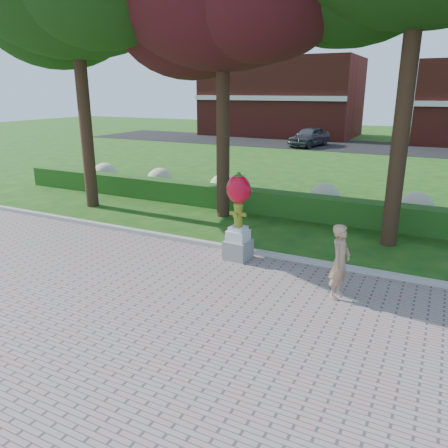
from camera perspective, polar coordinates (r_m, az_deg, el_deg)
name	(u,v)px	position (r m, az deg, el deg)	size (l,w,h in m)	color
ground	(179,298)	(9.35, -5.96, -9.53)	(100.00, 100.00, 0.00)	#174912
walkway	(15,419)	(6.89, -25.64, -22.01)	(40.00, 14.00, 0.04)	gray
curb	(239,250)	(11.74, 1.94, -3.37)	(40.00, 0.18, 0.15)	#ADADA5
lawn_hedge	(288,205)	(15.20, 8.34, 2.53)	(24.00, 0.70, 0.80)	#164D16
hydrangea_row	(312,196)	(15.94, 11.47, 3.60)	(20.10, 1.10, 0.99)	beige
street	(378,147)	(35.53, 19.46, 9.42)	(50.00, 8.00, 0.02)	black
building_left	(281,97)	(43.51, 7.51, 16.08)	(14.00, 8.00, 7.00)	maroon
hydrant_sculpture	(238,214)	(10.86, 1.88, 1.29)	(0.65, 0.63, 2.23)	gray
woman	(340,262)	(9.24, 14.90, -4.76)	(0.57, 0.38, 1.58)	tan
parked_car	(309,137)	(34.77, 11.08, 11.14)	(1.72, 4.28, 1.46)	#3D3F45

